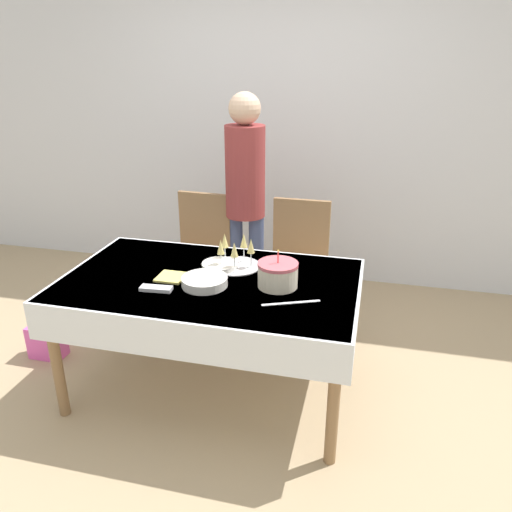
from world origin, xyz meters
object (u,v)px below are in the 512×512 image
Objects in this scene: plate_stack_dessert at (220,266)px; person_standing at (245,189)px; gift_bag at (47,341)px; plate_stack_main at (204,281)px; dining_chair_far_left at (200,254)px; champagne_tray at (235,253)px; birthday_cake at (278,274)px; dining_chair_far_right at (298,263)px.

plate_stack_dessert is 0.13× the size of person_standing.
person_standing is at bearing 37.64° from gift_bag.
gift_bag is (-1.18, 0.15, -0.64)m from plate_stack_main.
dining_chair_far_left reaches higher than champagne_tray.
champagne_tray is (-0.29, 0.20, 0.01)m from birthday_cake.
dining_chair_far_right is 0.64m from person_standing.
dining_chair_far_right is at bearing 91.39° from birthday_cake.
dining_chair_far_left is 3.30× the size of champagne_tray.
birthday_cake is (0.74, -0.81, 0.27)m from dining_chair_far_left.
birthday_cake is at bearing -47.60° from dining_chair_far_left.
plate_stack_main reaches higher than plate_stack_dessert.
gift_bag is (-0.83, -0.75, -0.41)m from dining_chair_far_left.
dining_chair_far_right is 0.78m from plate_stack_dessert.
birthday_cake is 0.13× the size of person_standing.
dining_chair_far_left and dining_chair_far_right have the same top height.
dining_chair_far_left is 0.58× the size of person_standing.
dining_chair_far_left reaches higher than plate_stack_main.
champagne_tray is at bearing -53.82° from dining_chair_far_left.
champagne_tray is at bearing 72.10° from plate_stack_main.
dining_chair_far_left reaches higher than gift_bag.
plate_stack_dessert is at bearing -118.14° from dining_chair_far_right.
dining_chair_far_left is 4.41× the size of birthday_cake.
plate_stack_dessert is at bearing -147.42° from champagne_tray.
plate_stack_main is 1.36m from gift_bag.
dining_chair_far_left reaches higher than birthday_cake.
dining_chair_far_right is 0.86m from birthday_cake.
plate_stack_main is (-0.09, -0.29, -0.06)m from champagne_tray.
dining_chair_far_right is (0.72, 0.00, 0.00)m from dining_chair_far_left.
person_standing is (0.31, 0.13, 0.48)m from dining_chair_far_left.
plate_stack_dessert is 1.36m from gift_bag.
champagne_tray is 0.31m from plate_stack_main.
gift_bag is at bearing -142.36° from person_standing.
dining_chair_far_right is 3.30× the size of champagne_tray.
dining_chair_far_left is at bearing 126.18° from champagne_tray.
gift_bag is at bearing -173.82° from champagne_tray.
person_standing is 1.69m from gift_bag.
person_standing is at bearing 162.39° from dining_chair_far_right.
birthday_cake reaches higher than plate_stack_dessert.
dining_chair_far_left is 4.60× the size of plate_stack_dessert.
dining_chair_far_right is at bearing 25.79° from gift_bag.
person_standing is at bearing 114.56° from birthday_cake.
plate_stack_main is at bearing -7.29° from gift_bag.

